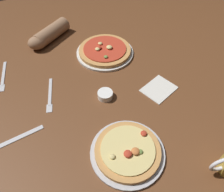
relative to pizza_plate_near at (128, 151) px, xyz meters
name	(u,v)px	position (x,y,z in m)	size (l,w,h in m)	color
ground_plane	(112,101)	(0.06, 0.26, -0.03)	(2.40, 2.40, 0.03)	brown
pizza_plate_near	(128,151)	(0.00, 0.00, 0.00)	(0.27, 0.27, 0.05)	#B2B2B7
pizza_plate_far	(105,51)	(0.16, 0.58, 0.00)	(0.31, 0.31, 0.05)	silver
ramekin_sauce	(105,95)	(0.03, 0.28, 0.00)	(0.07, 0.07, 0.03)	white
napkin_folded	(159,89)	(0.28, 0.22, -0.01)	(0.15, 0.12, 0.01)	silver
fork_left	(50,95)	(-0.19, 0.40, -0.01)	(0.08, 0.20, 0.01)	silver
knife_right	(13,140)	(-0.38, 0.23, -0.01)	(0.24, 0.05, 0.01)	silver
fork_spare	(3,76)	(-0.37, 0.61, -0.01)	(0.06, 0.21, 0.01)	silver
diner_arm	(48,35)	(-0.09, 0.81, 0.02)	(0.26, 0.20, 0.08)	#936B4C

